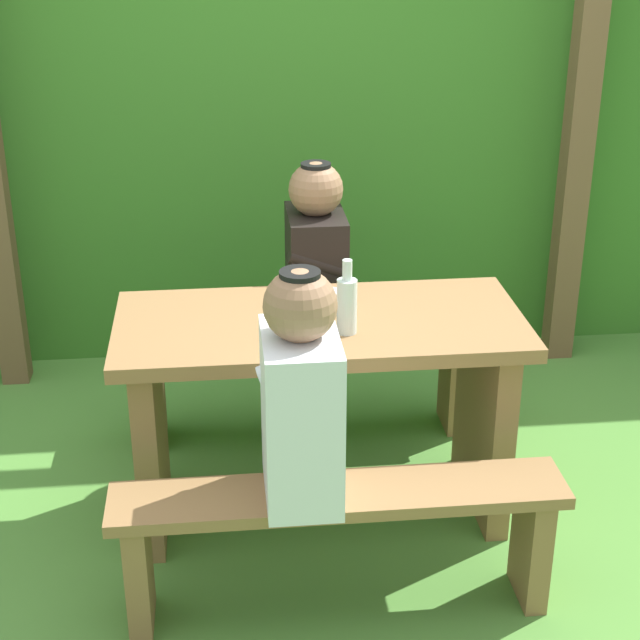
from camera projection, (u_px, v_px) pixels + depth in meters
The scene contains 11 objects.
ground_plane at pixel (320, 507), 3.72m from camera, with size 12.00×12.00×0.00m, color #508938.
hedge_backdrop at pixel (281, 108), 4.96m from camera, with size 6.40×0.95×2.20m, color #377324.
pergola_post_right at pixel (579, 137), 4.49m from camera, with size 0.12×0.12×2.16m, color brown.
picnic_table at pixel (320, 384), 3.51m from camera, with size 1.40×0.64×0.77m.
bench_near at pixel (339, 525), 3.08m from camera, with size 1.40×0.24×0.45m.
bench_far at pixel (306, 364), 4.10m from camera, with size 1.40×0.24×0.45m.
person_white_shirt at pixel (301, 395), 2.89m from camera, with size 0.25×0.35×0.72m.
person_black_coat at pixel (316, 259), 3.92m from camera, with size 0.25×0.35×0.72m.
drinking_glass at pixel (330, 301), 3.45m from camera, with size 0.08×0.08×0.08m, color silver.
bottle_left at pixel (347, 304), 3.27m from camera, with size 0.07×0.07×0.26m.
cell_phone at pixel (306, 324), 3.36m from camera, with size 0.07×0.14×0.01m, color black.
Camera 1 is at (-0.33, -3.10, 2.15)m, focal length 56.13 mm.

